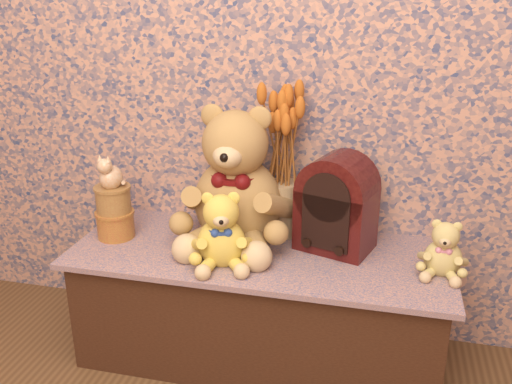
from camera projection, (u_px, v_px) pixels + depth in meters
display_shelf at (259, 304)px, 2.01m from camera, size 1.33×0.53×0.44m
teddy_large at (237, 169)px, 1.95m from camera, size 0.43×0.51×0.54m
teddy_medium at (221, 225)px, 1.81m from camera, size 0.28×0.31×0.27m
teddy_small at (445, 245)px, 1.75m from camera, size 0.18×0.21×0.20m
cathedral_radio at (337, 202)px, 1.90m from camera, size 0.29×0.25×0.35m
ceramic_vase at (283, 208)px, 2.04m from camera, size 0.16×0.16×0.20m
dried_stalks at (284, 130)px, 1.93m from camera, size 0.25×0.25×0.40m
biscuit_tin_lower at (116, 224)px, 2.03m from camera, size 0.18×0.18×0.10m
biscuit_tin_upper at (113, 200)px, 1.99m from camera, size 0.16×0.16×0.10m
cat_figurine at (110, 170)px, 1.95m from camera, size 0.11×0.11×0.13m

